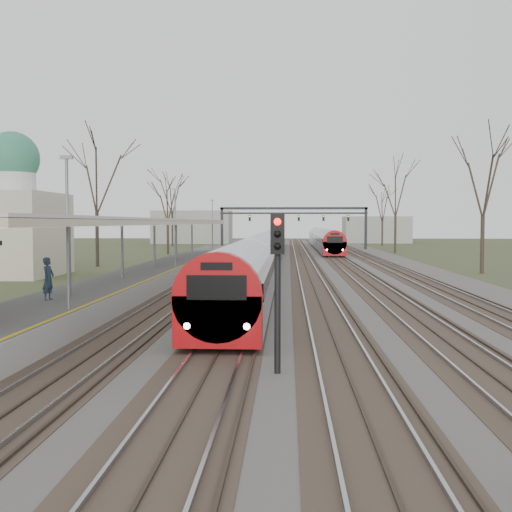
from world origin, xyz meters
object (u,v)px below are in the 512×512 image
(passenger, at_px, (48,279))
(signal_post, at_px, (278,269))
(train_near, at_px, (268,247))
(train_far, at_px, (323,239))

(passenger, relative_size, signal_post, 0.39)
(train_near, distance_m, train_far, 29.32)
(train_far, distance_m, signal_post, 75.62)
(passenger, bearing_deg, train_far, -3.93)
(signal_post, bearing_deg, passenger, 139.95)
(passenger, xyz_separation_m, signal_post, (8.54, -7.18, 0.92))
(train_near, relative_size, signal_post, 22.00)
(train_near, height_order, signal_post, signal_post)
(train_far, relative_size, passenger, 28.16)
(passenger, height_order, signal_post, signal_post)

